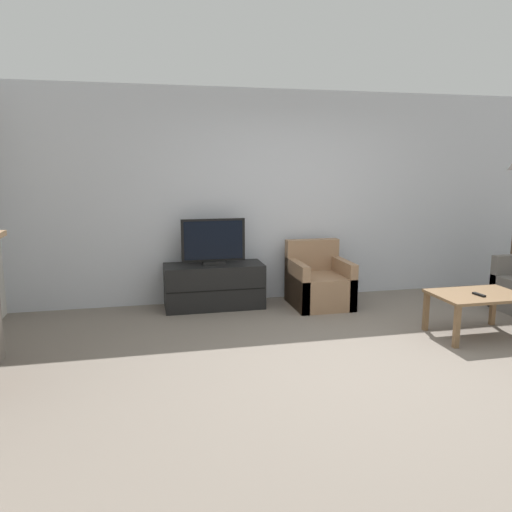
{
  "coord_description": "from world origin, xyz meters",
  "views": [
    {
      "loc": [
        -1.85,
        -3.98,
        1.76
      ],
      "look_at": [
        -0.75,
        0.86,
        0.85
      ],
      "focal_mm": 35.0,
      "sensor_mm": 36.0,
      "label": 1
    }
  ],
  "objects_px": {
    "coffee_table": "(477,299)",
    "remote": "(479,295)",
    "tv_stand": "(214,286)",
    "armchair": "(318,284)",
    "tv": "(213,243)"
  },
  "relations": [
    {
      "from": "tv_stand",
      "to": "coffee_table",
      "type": "height_order",
      "value": "tv_stand"
    },
    {
      "from": "armchair",
      "to": "coffee_table",
      "type": "xyz_separation_m",
      "value": [
        1.2,
        -1.47,
        0.12
      ]
    },
    {
      "from": "tv",
      "to": "armchair",
      "type": "relative_size",
      "value": 0.98
    },
    {
      "from": "tv_stand",
      "to": "coffee_table",
      "type": "xyz_separation_m",
      "value": [
        2.51,
        -1.65,
        0.12
      ]
    },
    {
      "from": "armchair",
      "to": "tv_stand",
      "type": "bearing_deg",
      "value": 171.87
    },
    {
      "from": "tv_stand",
      "to": "remote",
      "type": "height_order",
      "value": "tv_stand"
    },
    {
      "from": "armchair",
      "to": "coffee_table",
      "type": "distance_m",
      "value": 1.9
    },
    {
      "from": "coffee_table",
      "to": "remote",
      "type": "height_order",
      "value": "remote"
    },
    {
      "from": "tv_stand",
      "to": "armchair",
      "type": "relative_size",
      "value": 1.52
    },
    {
      "from": "tv",
      "to": "armchair",
      "type": "bearing_deg",
      "value": -8.04
    },
    {
      "from": "tv",
      "to": "remote",
      "type": "xyz_separation_m",
      "value": [
        2.47,
        -1.72,
        -0.35
      ]
    },
    {
      "from": "tv_stand",
      "to": "armchair",
      "type": "xyz_separation_m",
      "value": [
        1.31,
        -0.19,
        -0.0
      ]
    },
    {
      "from": "coffee_table",
      "to": "tv_stand",
      "type": "bearing_deg",
      "value": 146.62
    },
    {
      "from": "tv",
      "to": "armchair",
      "type": "height_order",
      "value": "tv"
    },
    {
      "from": "tv",
      "to": "remote",
      "type": "distance_m",
      "value": 3.03
    }
  ]
}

